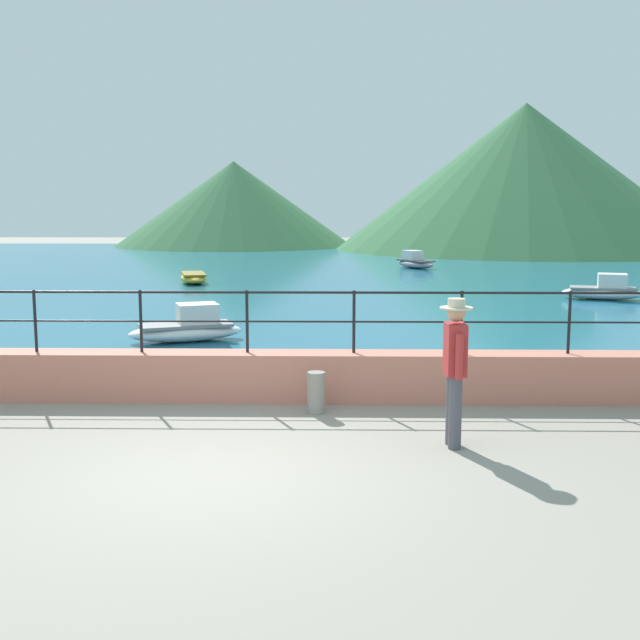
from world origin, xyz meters
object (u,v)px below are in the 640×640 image
at_px(boat_1, 605,290).
at_px(boat_3, 194,278).
at_px(person_walking, 455,365).
at_px(bollard, 316,393).
at_px(boat_5, 415,262).
at_px(boat_4, 188,328).

height_order(boat_1, boat_3, boat_1).
distance_m(person_walking, bollard, 2.30).
xyz_separation_m(person_walking, boat_5, (2.10, 25.48, -0.65)).
bearing_deg(boat_3, person_walking, -71.04).
bearing_deg(boat_3, bollard, -74.51).
distance_m(boat_1, boat_3, 13.71).
distance_m(person_walking, boat_4, 8.09).
xyz_separation_m(boat_1, boat_4, (-10.88, -7.30, 0.00)).
bearing_deg(boat_5, person_walking, -94.72).
relative_size(boat_4, boat_5, 1.01).
bearing_deg(person_walking, bollard, 138.49).
height_order(bollard, boat_3, bollard).
xyz_separation_m(boat_4, boat_5, (6.48, 18.71, 0.00)).
relative_size(person_walking, boat_5, 0.72).
distance_m(bollard, boat_5, 24.32).
height_order(person_walking, boat_1, person_walking).
height_order(person_walking, boat_4, person_walking).
bearing_deg(boat_1, boat_3, 160.36).
xyz_separation_m(boat_3, boat_5, (8.52, 6.81, 0.07)).
relative_size(bollard, boat_5, 0.23).
relative_size(person_walking, boat_1, 0.71).
xyz_separation_m(boat_1, boat_3, (-12.91, 4.61, -0.07)).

